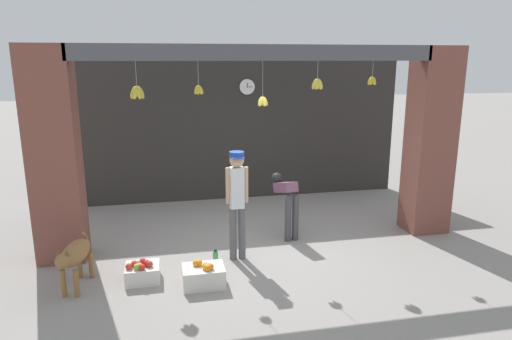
{
  "coord_description": "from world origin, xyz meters",
  "views": [
    {
      "loc": [
        -1.48,
        -6.78,
        3.03
      ],
      "look_at": [
        0.0,
        0.43,
        1.23
      ],
      "focal_mm": 32.0,
      "sensor_mm": 36.0,
      "label": 1
    }
  ],
  "objects": [
    {
      "name": "storefront_awning",
      "position": [
        -0.02,
        0.12,
        3.09
      ],
      "size": [
        5.56,
        0.25,
        0.94
      ],
      "color": "#4C4C51"
    },
    {
      "name": "wall_clock",
      "position": [
        0.31,
        2.87,
        2.45
      ],
      "size": [
        0.35,
        0.03,
        0.35
      ],
      "color": "black"
    },
    {
      "name": "ground_plane",
      "position": [
        0.0,
        0.0,
        0.0
      ],
      "size": [
        60.0,
        60.0,
        0.0
      ],
      "primitive_type": "plane",
      "color": "gray"
    },
    {
      "name": "shopkeeper",
      "position": [
        -0.44,
        -0.28,
        1.01
      ],
      "size": [
        0.34,
        0.28,
        1.7
      ],
      "rotation": [
        0.0,
        0.0,
        3.15
      ],
      "color": "#56565B",
      "rests_on": "ground_plane"
    },
    {
      "name": "worker_stooping",
      "position": [
        0.55,
        0.48,
        0.69
      ],
      "size": [
        0.33,
        0.8,
        1.04
      ],
      "rotation": [
        0.0,
        0.0,
        0.17
      ],
      "color": "#424247",
      "rests_on": "ground_plane"
    },
    {
      "name": "shop_pillar_left",
      "position": [
        -3.08,
        0.3,
        1.62
      ],
      "size": [
        0.7,
        0.6,
        3.24
      ],
      "primitive_type": "cube",
      "color": "brown",
      "rests_on": "ground_plane"
    },
    {
      "name": "shop_back_wall",
      "position": [
        0.0,
        2.94,
        1.62
      ],
      "size": [
        7.46,
        0.12,
        3.24
      ],
      "primitive_type": "cube",
      "color": "#2D2B28",
      "rests_on": "ground_plane"
    },
    {
      "name": "dog",
      "position": [
        -2.72,
        -0.78,
        0.48
      ],
      "size": [
        0.43,
        1.02,
        0.71
      ],
      "rotation": [
        0.0,
        0.0,
        -1.78
      ],
      "color": "olive",
      "rests_on": "ground_plane"
    },
    {
      "name": "fruit_crate_apples",
      "position": [
        -1.86,
        -0.73,
        0.14
      ],
      "size": [
        0.47,
        0.43,
        0.32
      ],
      "color": "silver",
      "rests_on": "ground_plane"
    },
    {
      "name": "fruit_crate_oranges",
      "position": [
        -1.03,
        -1.04,
        0.15
      ],
      "size": [
        0.57,
        0.42,
        0.36
      ],
      "color": "silver",
      "rests_on": "ground_plane"
    },
    {
      "name": "water_bottle",
      "position": [
        -0.81,
        -0.48,
        0.13
      ],
      "size": [
        0.08,
        0.08,
        0.27
      ],
      "color": "#38934C",
      "rests_on": "ground_plane"
    },
    {
      "name": "shop_pillar_right",
      "position": [
        3.08,
        0.3,
        1.62
      ],
      "size": [
        0.7,
        0.6,
        3.24
      ],
      "primitive_type": "cube",
      "color": "brown",
      "rests_on": "ground_plane"
    }
  ]
}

